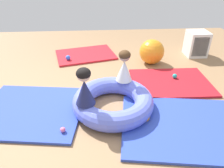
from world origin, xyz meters
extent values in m
plane|color=#93704C|center=(0.00, 0.00, 0.00)|extent=(8.00, 8.00, 0.00)
cube|color=red|center=(-0.38, 1.97, 0.02)|extent=(1.49, 1.21, 0.04)
cube|color=#2D47B7|center=(1.15, -0.60, 0.02)|extent=(2.05, 1.51, 0.04)
cube|color=#2D47B7|center=(-1.10, -0.09, 0.02)|extent=(1.65, 1.44, 0.04)
cube|color=#B21923|center=(1.22, 0.57, 0.02)|extent=(1.41, 1.05, 0.04)
torus|color=#6070E5|center=(0.11, -0.11, 0.14)|extent=(1.20, 1.20, 0.28)
cone|color=white|center=(0.31, 0.27, 0.45)|extent=(0.33, 0.33, 0.34)
sphere|color=tan|center=(0.31, 0.27, 0.69)|extent=(0.17, 0.17, 0.17)
ellipsoid|color=#472D19|center=(0.31, 0.27, 0.71)|extent=(0.18, 0.18, 0.14)
cone|color=navy|center=(-0.27, -0.31, 0.45)|extent=(0.37, 0.37, 0.35)
sphere|color=#DBAD89|center=(-0.27, -0.31, 0.71)|extent=(0.17, 0.17, 0.17)
ellipsoid|color=black|center=(-0.27, -0.31, 0.72)|extent=(0.19, 0.19, 0.15)
sphere|color=pink|center=(-0.56, -0.59, 0.07)|extent=(0.07, 0.07, 0.07)
sphere|color=orange|center=(0.54, -0.45, 0.09)|extent=(0.09, 0.09, 0.09)
sphere|color=teal|center=(1.32, 0.69, 0.08)|extent=(0.08, 0.08, 0.08)
sphere|color=blue|center=(-0.75, 1.65, 0.09)|extent=(0.11, 0.11, 0.11)
sphere|color=orange|center=(1.05, 1.45, 0.26)|extent=(0.52, 0.52, 0.52)
cube|color=silver|center=(2.18, 1.82, 0.28)|extent=(0.44, 0.44, 0.56)
cube|color=#2D2D33|center=(2.18, 1.70, 0.28)|extent=(0.34, 0.20, 0.44)
camera|label=1|loc=(-0.08, -2.59, 1.93)|focal=33.24mm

